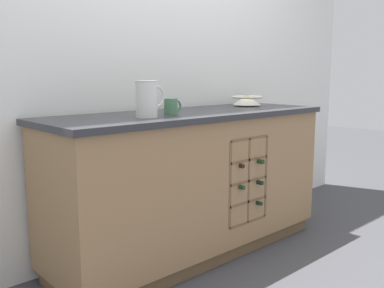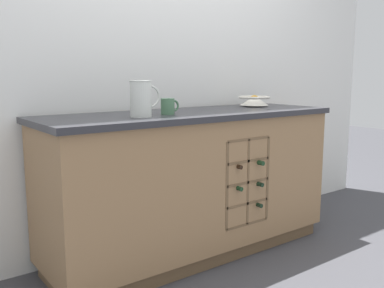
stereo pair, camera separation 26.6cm
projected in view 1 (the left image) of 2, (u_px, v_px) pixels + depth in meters
ground_plane at (192, 252)px, 2.78m from camera, size 14.00×14.00×0.00m
back_wall at (155, 54)px, 2.84m from camera, size 4.40×0.06×2.55m
kitchen_island at (193, 183)px, 2.71m from camera, size 1.91×0.64×0.91m
fruit_bowl at (247, 100)px, 3.11m from camera, size 0.22×0.22×0.08m
white_pitcher at (147, 98)px, 2.27m from camera, size 0.18×0.12×0.20m
ceramic_mug at (171, 107)px, 2.44m from camera, size 0.12×0.08×0.09m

